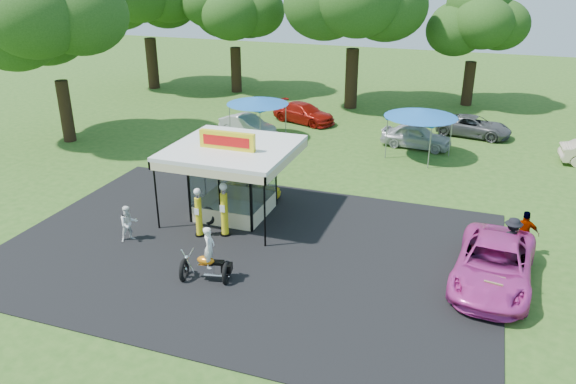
% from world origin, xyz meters
% --- Properties ---
extents(ground, '(120.00, 120.00, 0.00)m').
position_xyz_m(ground, '(0.00, 0.00, 0.00)').
color(ground, '#2C551A').
rests_on(ground, ground).
extents(asphalt_apron, '(20.00, 14.00, 0.04)m').
position_xyz_m(asphalt_apron, '(0.00, 2.00, 0.02)').
color(asphalt_apron, black).
rests_on(asphalt_apron, ground).
extents(gas_station_kiosk, '(5.40, 5.40, 4.18)m').
position_xyz_m(gas_station_kiosk, '(-2.00, 4.99, 1.78)').
color(gas_station_kiosk, white).
rests_on(gas_station_kiosk, ground).
extents(gas_pump_left, '(0.42, 0.42, 2.25)m').
position_xyz_m(gas_pump_left, '(-2.49, 2.41, 1.08)').
color(gas_pump_left, black).
rests_on(gas_pump_left, ground).
extents(gas_pump_right, '(0.46, 0.46, 2.46)m').
position_xyz_m(gas_pump_right, '(-1.47, 2.84, 1.18)').
color(gas_pump_right, black).
rests_on(gas_pump_right, ground).
extents(motorcycle, '(2.02, 1.27, 2.30)m').
position_xyz_m(motorcycle, '(-0.46, -0.71, 0.89)').
color(motorcycle, black).
rests_on(motorcycle, ground).
extents(spare_tires, '(0.95, 0.65, 0.79)m').
position_xyz_m(spare_tires, '(-2.72, 3.69, 0.38)').
color(spare_tires, black).
rests_on(spare_tires, ground).
extents(a_frame_sign, '(0.66, 0.64, 1.11)m').
position_xyz_m(a_frame_sign, '(9.54, 0.99, 0.56)').
color(a_frame_sign, '#593819').
rests_on(a_frame_sign, ground).
extents(kiosk_car, '(2.82, 1.13, 0.96)m').
position_xyz_m(kiosk_car, '(-2.00, 7.20, 0.48)').
color(kiosk_car, yellow).
rests_on(kiosk_car, ground).
extents(pink_sedan, '(3.16, 6.05, 1.63)m').
position_xyz_m(pink_sedan, '(9.53, 2.60, 0.81)').
color(pink_sedan, '#D138A1').
rests_on(pink_sedan, ground).
extents(spectator_west, '(0.95, 0.99, 1.60)m').
position_xyz_m(spectator_west, '(-5.11, 1.06, 0.80)').
color(spectator_west, white).
rests_on(spectator_west, ground).
extents(spectator_east_a, '(1.23, 0.73, 1.88)m').
position_xyz_m(spectator_east_a, '(10.13, 4.61, 0.94)').
color(spectator_east_a, black).
rests_on(spectator_east_a, ground).
extents(spectator_east_b, '(1.15, 0.51, 1.92)m').
position_xyz_m(spectator_east_b, '(10.63, 5.32, 0.96)').
color(spectator_east_b, gray).
rests_on(spectator_east_b, ground).
extents(bg_car_a, '(4.42, 2.78, 1.38)m').
position_xyz_m(bg_car_a, '(-6.49, 16.92, 0.69)').
color(bg_car_a, beige).
rests_on(bg_car_a, ground).
extents(bg_car_b, '(5.25, 3.50, 1.41)m').
position_xyz_m(bg_car_b, '(-3.89, 21.27, 0.71)').
color(bg_car_b, '#9B140B').
rests_on(bg_car_b, ground).
extents(bg_car_c, '(4.56, 2.28, 1.49)m').
position_xyz_m(bg_car_c, '(4.66, 18.07, 0.75)').
color(bg_car_c, '#B6B5BA').
rests_on(bg_car_c, ground).
extents(bg_car_d, '(5.24, 3.09, 1.37)m').
position_xyz_m(bg_car_d, '(7.97, 21.89, 0.68)').
color(bg_car_d, '#4D4D50').
rests_on(bg_car_d, ground).
extents(tent_west, '(4.06, 4.06, 2.84)m').
position_xyz_m(tent_west, '(-5.53, 16.48, 2.57)').
color(tent_west, gray).
rests_on(tent_west, ground).
extents(tent_east, '(4.32, 4.32, 3.02)m').
position_xyz_m(tent_east, '(5.01, 16.20, 2.73)').
color(tent_east, gray).
rests_on(tent_east, ground).
extents(oak_far_b, '(9.11, 9.11, 10.87)m').
position_xyz_m(oak_far_b, '(-12.78, 29.02, 6.94)').
color(oak_far_b, black).
rests_on(oak_far_b, ground).
extents(oak_far_d, '(8.21, 8.21, 9.78)m').
position_xyz_m(oak_far_d, '(7.05, 30.82, 6.23)').
color(oak_far_d, black).
rests_on(oak_far_d, ground).
extents(oak_near, '(10.26, 10.26, 11.82)m').
position_xyz_m(oak_near, '(-17.07, 11.85, 7.40)').
color(oak_near, black).
rests_on(oak_near, ground).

